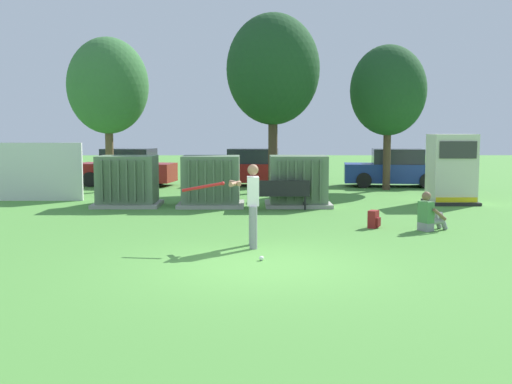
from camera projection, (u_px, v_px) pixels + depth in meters
The scene contains 17 objects.
ground_plane at pixel (260, 267), 11.27m from camera, with size 96.00×96.00×0.00m, color #51933D.
fence_panel at pixel (13, 172), 21.57m from camera, with size 4.80×0.12×2.00m, color white.
transformer_west at pixel (127, 182), 20.04m from camera, with size 2.10×1.70×1.62m.
transformer_mid_west at pixel (211, 182), 20.01m from camera, with size 2.10×1.70×1.62m.
transformer_mid_east at pixel (298, 182), 20.07m from camera, with size 2.10×1.70×1.62m.
generator_enclosure at pixel (451, 170), 20.64m from camera, with size 1.60×1.40×2.30m.
park_bench at pixel (280, 193), 19.10m from camera, with size 1.81×0.44×0.92m.
batter at pixel (250, 201), 13.08m from camera, with size 1.61×0.72×1.74m.
sports_ball at pixel (261, 258), 11.79m from camera, with size 0.09×0.09×0.09m, color white.
seated_spectator at pixel (429, 215), 15.26m from camera, with size 0.79×0.67×0.96m.
backpack at pixel (374, 219), 15.68m from camera, with size 0.36×0.38×0.44m.
tree_left at pixel (108, 86), 24.43m from camera, with size 3.15×3.15×6.03m.
tree_center_left at pixel (273, 70), 24.39m from camera, with size 3.64×3.64×6.95m.
tree_center_right at pixel (388, 91), 25.16m from camera, with size 3.05×3.05×5.83m.
parked_car_leftmost at pixel (127, 168), 27.36m from camera, with size 4.41×2.38×1.62m.
parked_car_left_of_center at pixel (251, 168), 27.39m from camera, with size 4.35×2.24×1.62m.
parked_car_right_of_center at pixel (395, 169), 26.95m from camera, with size 4.38×2.31×1.62m.
Camera 1 is at (-0.14, -11.08, 2.47)m, focal length 43.97 mm.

